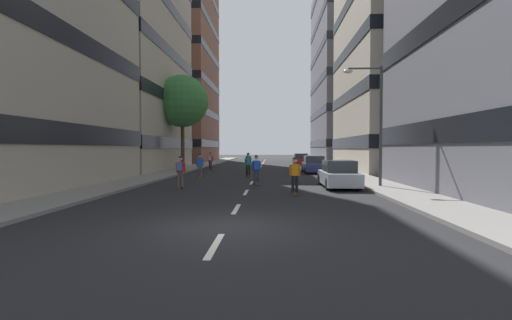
{
  "coord_description": "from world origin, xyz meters",
  "views": [
    {
      "loc": [
        1.28,
        -10.15,
        2.2
      ],
      "look_at": [
        0.0,
        19.68,
        1.23
      ],
      "focal_mm": 25.76,
      "sensor_mm": 36.0,
      "label": 1
    }
  ],
  "objects_px": {
    "parked_car_far": "(339,175)",
    "street_tree_near": "(182,101)",
    "skater_2": "(200,165)",
    "skater_3": "(248,160)",
    "parked_car_mid": "(314,165)",
    "parked_car_near": "(301,160)",
    "streetlamp_right": "(374,113)",
    "skater_5": "(210,160)",
    "skater_6": "(295,174)",
    "skater_1": "(256,168)",
    "skater_0": "(248,164)",
    "skater_4": "(180,170)"
  },
  "relations": [
    {
      "from": "skater_3",
      "to": "skater_0",
      "type": "bearing_deg",
      "value": -86.43
    },
    {
      "from": "parked_car_mid",
      "to": "skater_1",
      "type": "xyz_separation_m",
      "value": [
        -4.67,
        -10.5,
        0.29
      ]
    },
    {
      "from": "parked_car_mid",
      "to": "skater_0",
      "type": "xyz_separation_m",
      "value": [
        -5.54,
        -4.61,
        0.32
      ]
    },
    {
      "from": "parked_car_mid",
      "to": "skater_4",
      "type": "xyz_separation_m",
      "value": [
        -8.69,
        -13.11,
        0.32
      ]
    },
    {
      "from": "parked_car_mid",
      "to": "skater_6",
      "type": "distance_m",
      "value": 15.58
    },
    {
      "from": "skater_2",
      "to": "skater_3",
      "type": "distance_m",
      "value": 9.08
    },
    {
      "from": "street_tree_near",
      "to": "skater_3",
      "type": "distance_m",
      "value": 8.72
    },
    {
      "from": "skater_1",
      "to": "skater_4",
      "type": "bearing_deg",
      "value": -146.99
    },
    {
      "from": "parked_car_near",
      "to": "parked_car_mid",
      "type": "distance_m",
      "value": 14.67
    },
    {
      "from": "parked_car_far",
      "to": "skater_1",
      "type": "bearing_deg",
      "value": 160.38
    },
    {
      "from": "skater_2",
      "to": "skater_0",
      "type": "bearing_deg",
      "value": 22.82
    },
    {
      "from": "parked_car_far",
      "to": "street_tree_near",
      "type": "distance_m",
      "value": 20.58
    },
    {
      "from": "parked_car_far",
      "to": "streetlamp_right",
      "type": "height_order",
      "value": "streetlamp_right"
    },
    {
      "from": "parked_car_mid",
      "to": "skater_2",
      "type": "distance_m",
      "value": 10.88
    },
    {
      "from": "streetlamp_right",
      "to": "parked_car_mid",
      "type": "bearing_deg",
      "value": 98.48
    },
    {
      "from": "skater_3",
      "to": "skater_6",
      "type": "height_order",
      "value": "same"
    },
    {
      "from": "street_tree_near",
      "to": "skater_2",
      "type": "height_order",
      "value": "street_tree_near"
    },
    {
      "from": "skater_3",
      "to": "skater_5",
      "type": "height_order",
      "value": "same"
    },
    {
      "from": "parked_car_near",
      "to": "skater_0",
      "type": "relative_size",
      "value": 2.47
    },
    {
      "from": "parked_car_near",
      "to": "skater_4",
      "type": "distance_m",
      "value": 29.1
    },
    {
      "from": "streetlamp_right",
      "to": "parked_car_near",
      "type": "bearing_deg",
      "value": 93.91
    },
    {
      "from": "parked_car_far",
      "to": "street_tree_near",
      "type": "bearing_deg",
      "value": 129.48
    },
    {
      "from": "streetlamp_right",
      "to": "skater_0",
      "type": "xyz_separation_m",
      "value": [
        -7.4,
        7.82,
        -3.12
      ]
    },
    {
      "from": "parked_car_mid",
      "to": "skater_2",
      "type": "bearing_deg",
      "value": -146.04
    },
    {
      "from": "parked_car_far",
      "to": "skater_5",
      "type": "height_order",
      "value": "skater_5"
    },
    {
      "from": "parked_car_near",
      "to": "street_tree_near",
      "type": "relative_size",
      "value": 0.48
    },
    {
      "from": "street_tree_near",
      "to": "skater_3",
      "type": "relative_size",
      "value": 5.18
    },
    {
      "from": "parked_car_mid",
      "to": "street_tree_near",
      "type": "distance_m",
      "value": 14.23
    },
    {
      "from": "parked_car_near",
      "to": "parked_car_far",
      "type": "distance_m",
      "value": 26.83
    },
    {
      "from": "skater_5",
      "to": "street_tree_near",
      "type": "bearing_deg",
      "value": -161.44
    },
    {
      "from": "skater_6",
      "to": "parked_car_mid",
      "type": "bearing_deg",
      "value": 80.26
    },
    {
      "from": "parked_car_mid",
      "to": "streetlamp_right",
      "type": "bearing_deg",
      "value": -81.52
    },
    {
      "from": "parked_car_near",
      "to": "skater_5",
      "type": "height_order",
      "value": "skater_5"
    },
    {
      "from": "street_tree_near",
      "to": "skater_1",
      "type": "bearing_deg",
      "value": -59.91
    },
    {
      "from": "street_tree_near",
      "to": "skater_0",
      "type": "bearing_deg",
      "value": -47.64
    },
    {
      "from": "skater_3",
      "to": "skater_4",
      "type": "xyz_separation_m",
      "value": [
        -2.7,
        -15.58,
        0.0
      ]
    },
    {
      "from": "parked_car_mid",
      "to": "skater_4",
      "type": "distance_m",
      "value": 15.73
    },
    {
      "from": "streetlamp_right",
      "to": "skater_5",
      "type": "height_order",
      "value": "streetlamp_right"
    },
    {
      "from": "parked_car_near",
      "to": "parked_car_far",
      "type": "bearing_deg",
      "value": -90.0
    },
    {
      "from": "parked_car_far",
      "to": "street_tree_near",
      "type": "relative_size",
      "value": 0.48
    },
    {
      "from": "parked_car_far",
      "to": "skater_5",
      "type": "distance_m",
      "value": 18.87
    },
    {
      "from": "parked_car_far",
      "to": "skater_5",
      "type": "relative_size",
      "value": 2.47
    },
    {
      "from": "skater_1",
      "to": "skater_0",
      "type": "bearing_deg",
      "value": 98.44
    },
    {
      "from": "skater_6",
      "to": "streetlamp_right",
      "type": "bearing_deg",
      "value": 33.06
    },
    {
      "from": "skater_2",
      "to": "skater_3",
      "type": "xyz_separation_m",
      "value": [
        3.04,
        8.56,
        0.03
      ]
    },
    {
      "from": "skater_1",
      "to": "skater_3",
      "type": "bearing_deg",
      "value": 95.79
    },
    {
      "from": "street_tree_near",
      "to": "skater_5",
      "type": "distance_m",
      "value": 6.38
    },
    {
      "from": "parked_car_far",
      "to": "skater_6",
      "type": "relative_size",
      "value": 2.47
    },
    {
      "from": "skater_3",
      "to": "skater_6",
      "type": "distance_m",
      "value": 18.15
    },
    {
      "from": "streetlamp_right",
      "to": "skater_4",
      "type": "height_order",
      "value": "streetlamp_right"
    }
  ]
}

